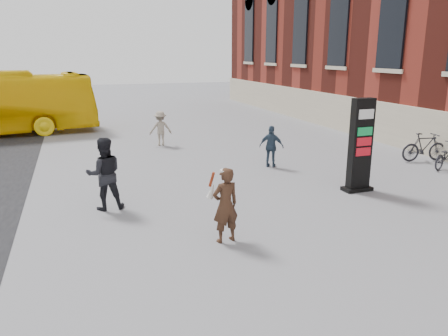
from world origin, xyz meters
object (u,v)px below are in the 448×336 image
object	(u,v)px
info_pylon	(360,146)
pedestrian_b	(160,128)
woman	(225,204)
bike_6	(447,156)
pedestrian_a	(104,174)
bike_7	(424,147)
pedestrian_c	(271,147)

from	to	relation	value
info_pylon	pedestrian_b	world-z (taller)	info_pylon
info_pylon	woman	distance (m)	5.28
info_pylon	bike_6	world-z (taller)	info_pylon
pedestrian_b	pedestrian_a	bearing A→B (deg)	70.53
bike_6	pedestrian_b	bearing A→B (deg)	29.10
info_pylon	woman	world-z (taller)	info_pylon
pedestrian_a	bike_7	world-z (taller)	pedestrian_a
pedestrian_a	bike_6	world-z (taller)	pedestrian_a
pedestrian_b	bike_6	xyz separation A→B (m)	(8.68, -7.06, -0.30)
pedestrian_a	pedestrian_c	bearing A→B (deg)	-158.20
pedestrian_c	pedestrian_a	bearing A→B (deg)	59.32
info_pylon	pedestrian_a	size ratio (longest dim) A/B	1.44
woman	bike_6	world-z (taller)	woman
woman	bike_7	distance (m)	10.27
pedestrian_c	bike_7	world-z (taller)	pedestrian_c
pedestrian_a	pedestrian_b	distance (m)	8.00
pedestrian_a	bike_6	bearing A→B (deg)	-179.64
bike_7	info_pylon	bearing A→B (deg)	125.34
info_pylon	bike_6	bearing A→B (deg)	13.70
pedestrian_b	bike_6	bearing A→B (deg)	142.40
pedestrian_b	woman	bearing A→B (deg)	88.09
info_pylon	pedestrian_b	distance (m)	9.28
pedestrian_b	bike_6	distance (m)	11.19
pedestrian_a	pedestrian_b	size ratio (longest dim) A/B	1.26
bike_6	pedestrian_c	bearing A→B (deg)	47.83
woman	bike_6	distance (m)	9.88
info_pylon	bike_7	bearing A→B (deg)	25.38
info_pylon	bike_7	distance (m)	5.08
info_pylon	pedestrian_a	bearing A→B (deg)	172.44
bike_6	bike_7	distance (m)	1.06
info_pylon	pedestrian_c	xyz separation A→B (m)	(-1.22, 3.32, -0.61)
bike_7	pedestrian_b	bearing A→B (deg)	64.06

